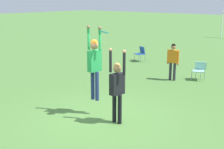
{
  "coord_description": "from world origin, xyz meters",
  "views": [
    {
      "loc": [
        5.89,
        -6.64,
        3.55
      ],
      "look_at": [
        0.06,
        0.34,
        1.3
      ],
      "focal_mm": 50.0,
      "sensor_mm": 36.0,
      "label": 1
    }
  ],
  "objects_px": {
    "person_jumping": "(95,61)",
    "camping_chair_2": "(199,69)",
    "person_defending": "(117,84)",
    "camping_chair_1": "(141,52)",
    "person_spectator_near": "(173,59)",
    "frisbee": "(104,32)"
  },
  "relations": [
    {
      "from": "camping_chair_1",
      "to": "camping_chair_2",
      "type": "distance_m",
      "value": 4.72
    },
    {
      "from": "frisbee",
      "to": "camping_chair_2",
      "type": "height_order",
      "value": "frisbee"
    },
    {
      "from": "person_jumping",
      "to": "camping_chair_2",
      "type": "relative_size",
      "value": 2.9
    },
    {
      "from": "person_jumping",
      "to": "person_defending",
      "type": "relative_size",
      "value": 1.05
    },
    {
      "from": "frisbee",
      "to": "person_spectator_near",
      "type": "height_order",
      "value": "frisbee"
    },
    {
      "from": "person_jumping",
      "to": "camping_chair_2",
      "type": "bearing_deg",
      "value": 1.51
    },
    {
      "from": "person_jumping",
      "to": "camping_chair_1",
      "type": "relative_size",
      "value": 2.75
    },
    {
      "from": "person_defending",
      "to": "person_spectator_near",
      "type": "xyz_separation_m",
      "value": [
        -1.18,
        5.34,
        -0.19
      ]
    },
    {
      "from": "person_defending",
      "to": "camping_chair_2",
      "type": "distance_m",
      "value": 6.22
    },
    {
      "from": "camping_chair_2",
      "to": "person_jumping",
      "type": "bearing_deg",
      "value": 56.58
    },
    {
      "from": "person_defending",
      "to": "person_spectator_near",
      "type": "distance_m",
      "value": 5.47
    },
    {
      "from": "camping_chair_2",
      "to": "camping_chair_1",
      "type": "bearing_deg",
      "value": -48.96
    },
    {
      "from": "camping_chair_1",
      "to": "person_spectator_near",
      "type": "bearing_deg",
      "value": 168.86
    },
    {
      "from": "camping_chair_2",
      "to": "person_spectator_near",
      "type": "height_order",
      "value": "person_spectator_near"
    },
    {
      "from": "person_defending",
      "to": "camping_chair_2",
      "type": "bearing_deg",
      "value": -169.14
    },
    {
      "from": "person_defending",
      "to": "camping_chair_1",
      "type": "distance_m",
      "value": 9.24
    },
    {
      "from": "person_jumping",
      "to": "camping_chair_1",
      "type": "bearing_deg",
      "value": 33.27
    },
    {
      "from": "person_jumping",
      "to": "person_defending",
      "type": "bearing_deg",
      "value": -90.0
    },
    {
      "from": "frisbee",
      "to": "camping_chair_1",
      "type": "distance_m",
      "value": 9.13
    },
    {
      "from": "person_jumping",
      "to": "camping_chair_1",
      "type": "height_order",
      "value": "person_jumping"
    },
    {
      "from": "person_jumping",
      "to": "camping_chair_1",
      "type": "distance_m",
      "value": 8.71
    },
    {
      "from": "camping_chair_2",
      "to": "person_spectator_near",
      "type": "relative_size",
      "value": 0.49
    }
  ]
}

